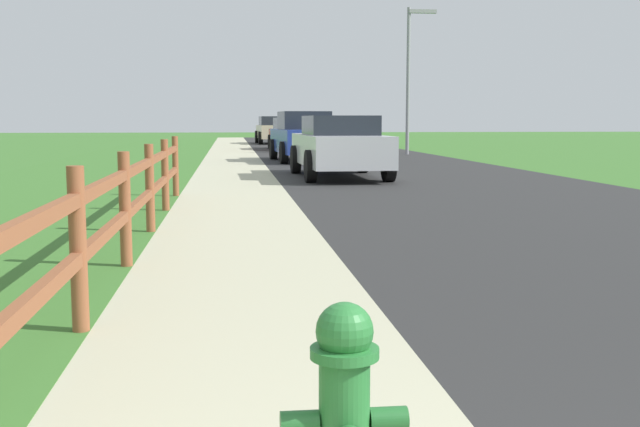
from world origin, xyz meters
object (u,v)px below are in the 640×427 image
parked_car_blue (304,137)px  fire_hydrant (345,414)px  parked_car_beige (274,130)px  parked_car_red (293,134)px  street_lamp (411,67)px  parked_suv_silver (339,146)px

parked_car_blue → fire_hydrant: bearing=-95.2°
parked_car_beige → parked_car_red: bearing=-87.6°
parked_car_red → parked_car_beige: 9.08m
fire_hydrant → parked_car_red: bearing=85.6°
parked_car_blue → street_lamp: 7.11m
fire_hydrant → parked_car_beige: size_ratio=0.17×
fire_hydrant → street_lamp: (6.83, 27.74, 3.07)m
street_lamp → parked_car_red: bearing=127.1°
parked_car_blue → parked_suv_silver: bearing=-89.1°
fire_hydrant → parked_car_red: (2.57, 33.36, 0.34)m
parked_car_blue → parked_car_beige: size_ratio=0.98×
parked_car_red → parked_car_beige: (-0.39, 9.07, 0.07)m
parked_suv_silver → parked_car_beige: parked_car_beige is taller
parked_car_red → street_lamp: street_lamp is taller
fire_hydrant → parked_suv_silver: size_ratio=0.16×
parked_suv_silver → parked_car_blue: bearing=90.9°
fire_hydrant → parked_car_beige: (2.19, 42.43, 0.41)m
parked_car_red → street_lamp: size_ratio=0.85×
parked_suv_silver → parked_car_red: size_ratio=0.99×
parked_suv_silver → parked_car_blue: 7.36m
fire_hydrant → parked_car_blue: (2.11, 23.13, 0.41)m
parked_car_red → parked_car_blue: bearing=-92.6°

